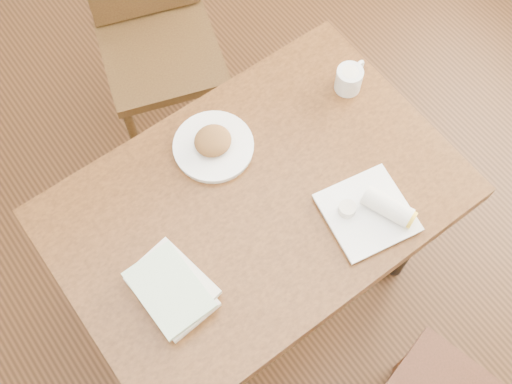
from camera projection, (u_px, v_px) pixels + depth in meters
ground at (256, 282)px, 2.47m from camera, size 4.00×5.00×0.01m
table at (256, 213)px, 1.88m from camera, size 1.13×0.75×0.75m
chair_far at (153, 24)px, 2.32m from camera, size 0.53×0.53×0.95m
plate_scone at (213, 144)px, 1.84m from camera, size 0.24×0.24×0.07m
coffee_mug at (350, 78)px, 1.92m from camera, size 0.12×0.08×0.08m
plate_burrito at (374, 211)px, 1.75m from camera, size 0.26×0.26×0.08m
book_stack at (171, 289)px, 1.65m from camera, size 0.19×0.24×0.06m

